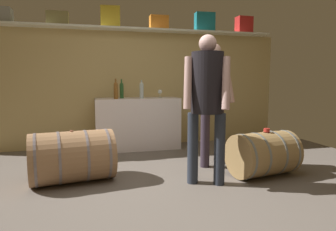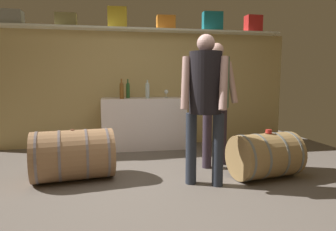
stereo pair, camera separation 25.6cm
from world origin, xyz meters
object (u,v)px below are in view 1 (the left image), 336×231
at_px(toolcase_red, 244,25).
at_px(winemaker_pouring, 213,92).
at_px(work_cabinet, 138,123).
at_px(toolcase_teal, 205,22).
at_px(wine_bottle_green, 122,90).
at_px(toolcase_orange, 159,23).
at_px(visitor_tasting, 207,94).
at_px(wine_bottle_amber, 116,90).
at_px(wine_glass, 160,92).
at_px(tasting_cup, 267,130).
at_px(toolcase_yellow, 110,17).
at_px(wine_barrel_far, 72,157).
at_px(wine_barrel_near, 263,154).
at_px(toolcase_olive, 58,19).
at_px(wine_bottle_clear, 142,90).

distance_m(toolcase_red, winemaker_pouring, 2.28).
xyz_separation_m(work_cabinet, winemaker_pouring, (0.87, -1.29, 0.60)).
xyz_separation_m(toolcase_teal, wine_bottle_green, (-1.57, -0.17, -1.23)).
relative_size(toolcase_orange, visitor_tasting, 0.19).
bearing_deg(wine_bottle_green, wine_bottle_amber, -121.27).
bearing_deg(wine_bottle_green, wine_glass, -1.40).
height_order(tasting_cup, winemaker_pouring, winemaker_pouring).
relative_size(toolcase_yellow, winemaker_pouring, 0.21).
relative_size(work_cabinet, wine_barrel_far, 1.42).
distance_m(tasting_cup, visitor_tasting, 0.98).
bearing_deg(winemaker_pouring, wine_barrel_near, 98.67).
relative_size(toolcase_olive, visitor_tasting, 0.20).
bearing_deg(toolcase_olive, toolcase_red, -0.62).
xyz_separation_m(wine_bottle_clear, wine_barrel_near, (1.25, -1.79, -0.76)).
xyz_separation_m(wine_bottle_green, visitor_tasting, (0.75, -2.02, 0.01)).
height_order(work_cabinet, wine_barrel_far, work_cabinet).
bearing_deg(tasting_cup, visitor_tasting, -172.76).
relative_size(toolcase_red, wine_bottle_amber, 0.94).
xyz_separation_m(wine_bottle_amber, wine_barrel_near, (1.69, -1.72, -0.76)).
xyz_separation_m(toolcase_orange, wine_barrel_near, (0.87, -2.07, -1.94)).
xyz_separation_m(toolcase_orange, wine_bottle_clear, (-0.37, -0.28, -1.18)).
xyz_separation_m(toolcase_olive, winemaker_pouring, (2.14, -1.48, -1.16)).
bearing_deg(wine_bottle_amber, work_cabinet, 23.84).
distance_m(wine_bottle_amber, winemaker_pouring, 1.68).
relative_size(work_cabinet, winemaker_pouring, 0.85).
relative_size(wine_bottle_amber, wine_barrel_far, 0.33).
distance_m(toolcase_red, wine_bottle_amber, 2.79).
height_order(wine_bottle_amber, winemaker_pouring, winemaker_pouring).
bearing_deg(tasting_cup, toolcase_orange, 113.65).
bearing_deg(toolcase_teal, wine_barrel_far, -139.61).
relative_size(toolcase_olive, winemaker_pouring, 0.20).
relative_size(wine_barrel_far, visitor_tasting, 0.60).
xyz_separation_m(toolcase_orange, wine_bottle_amber, (-0.81, -0.35, -1.18)).
bearing_deg(toolcase_olive, toolcase_orange, -0.62).
distance_m(toolcase_yellow, wine_barrel_far, 2.68).
bearing_deg(toolcase_yellow, toolcase_teal, 4.10).
height_order(toolcase_teal, winemaker_pouring, toolcase_teal).
relative_size(toolcase_teal, toolcase_red, 1.14).
bearing_deg(wine_barrel_far, toolcase_red, 20.63).
height_order(wine_barrel_far, winemaker_pouring, winemaker_pouring).
xyz_separation_m(toolcase_olive, toolcase_red, (3.39, 0.00, 0.05)).
relative_size(toolcase_yellow, toolcase_orange, 1.09).
distance_m(tasting_cup, winemaker_pouring, 0.89).
height_order(toolcase_orange, toolcase_teal, toolcase_teal).
bearing_deg(wine_barrel_far, toolcase_orange, 41.74).
relative_size(toolcase_orange, winemaker_pouring, 0.19).
relative_size(toolcase_yellow, visitor_tasting, 0.21).
height_order(toolcase_olive, winemaker_pouring, toolcase_olive).
distance_m(toolcase_yellow, toolcase_teal, 1.72).
bearing_deg(toolcase_yellow, wine_bottle_amber, -79.63).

